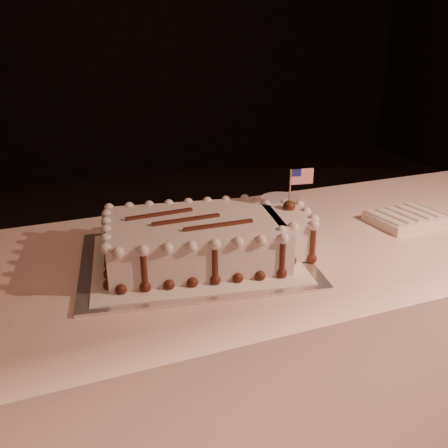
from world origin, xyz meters
name	(u,v)px	position (x,y,z in m)	size (l,w,h in m)	color
banquet_table	(285,352)	(0.00, 0.60, 0.38)	(2.40, 0.80, 0.75)	#FFD3C5
cake_board	(195,260)	(-0.29, 0.58, 0.75)	(0.58, 0.44, 0.01)	silver
doily	(195,258)	(-0.29, 0.58, 0.76)	(0.52, 0.39, 0.00)	white
sheet_cake	(207,238)	(-0.26, 0.58, 0.81)	(0.57, 0.38, 0.22)	silver
napkin_stack	(406,218)	(0.40, 0.60, 0.77)	(0.23, 0.17, 0.04)	white
side_plate	(281,199)	(0.13, 0.92, 0.76)	(0.14, 0.14, 0.01)	silver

